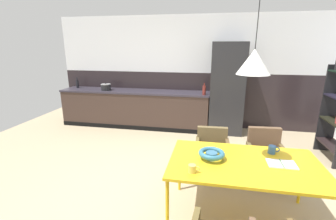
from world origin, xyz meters
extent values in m
plane|color=tan|center=(0.00, 0.00, 0.00)|extent=(8.51, 8.51, 0.00)
cube|color=#282023|center=(0.00, 2.86, 0.65)|extent=(6.55, 0.12, 1.31)
cube|color=silver|center=(0.00, 2.86, 1.96)|extent=(6.55, 0.12, 1.31)
cube|color=#3A2B24|center=(-1.34, 2.50, 0.42)|extent=(3.56, 0.60, 0.85)
cube|color=#302B36|center=(-1.34, 2.50, 0.87)|extent=(3.59, 0.63, 0.04)
cube|color=black|center=(-1.34, 2.19, 0.05)|extent=(3.56, 0.01, 0.10)
cube|color=#232326|center=(0.82, 2.50, 1.01)|extent=(0.73, 0.60, 2.01)
cube|color=gold|center=(0.88, -0.39, 0.71)|extent=(1.60, 0.95, 0.03)
cylinder|color=gold|center=(0.12, 0.04, 0.35)|extent=(0.04, 0.04, 0.69)
cylinder|color=gold|center=(1.64, 0.04, 0.35)|extent=(0.04, 0.04, 0.69)
cylinder|color=gold|center=(0.12, -0.83, 0.35)|extent=(0.04, 0.04, 0.69)
cube|color=brown|center=(0.54, 0.46, 0.40)|extent=(0.50, 0.48, 0.06)
cube|color=brown|center=(0.54, 0.66, 0.58)|extent=(0.46, 0.10, 0.30)
cube|color=brown|center=(0.76, 0.47, 0.50)|extent=(0.07, 0.42, 0.14)
cube|color=brown|center=(0.32, 0.45, 0.50)|extent=(0.07, 0.42, 0.14)
cylinder|color=black|center=(0.75, 0.28, 0.18)|extent=(0.02, 0.02, 0.37)
cylinder|color=black|center=(0.35, 0.26, 0.18)|extent=(0.02, 0.02, 0.37)
cylinder|color=black|center=(0.74, 0.66, 0.18)|extent=(0.02, 0.02, 0.37)
cylinder|color=black|center=(0.34, 0.64, 0.18)|extent=(0.02, 0.02, 0.37)
cylinder|color=black|center=(0.74, 0.47, 0.01)|extent=(0.03, 0.41, 0.02)
cylinder|color=black|center=(0.34, 0.45, 0.01)|extent=(0.03, 0.41, 0.02)
cube|color=brown|center=(1.29, 0.41, 0.39)|extent=(0.51, 0.49, 0.06)
cube|color=brown|center=(1.28, 0.61, 0.61)|extent=(0.46, 0.11, 0.37)
cube|color=brown|center=(1.51, 0.43, 0.49)|extent=(0.08, 0.42, 0.14)
cube|color=brown|center=(1.07, 0.40, 0.49)|extent=(0.08, 0.42, 0.14)
cylinder|color=black|center=(1.51, 0.24, 0.18)|extent=(0.02, 0.02, 0.36)
cylinder|color=black|center=(1.11, 0.21, 0.18)|extent=(0.02, 0.02, 0.36)
cylinder|color=black|center=(1.48, 0.62, 0.18)|extent=(0.02, 0.02, 0.36)
cylinder|color=black|center=(1.08, 0.59, 0.18)|extent=(0.02, 0.02, 0.36)
cylinder|color=black|center=(1.49, 0.43, 0.01)|extent=(0.05, 0.41, 0.02)
cylinder|color=black|center=(1.09, 0.40, 0.01)|extent=(0.05, 0.41, 0.02)
cylinder|color=#33607F|center=(0.53, -0.38, 0.76)|extent=(0.13, 0.13, 0.08)
torus|color=#2E667D|center=(0.53, -0.38, 0.79)|extent=(0.29, 0.29, 0.05)
cube|color=white|center=(1.19, -0.37, 0.73)|extent=(0.14, 0.19, 0.01)
cube|color=white|center=(1.33, -0.37, 0.73)|extent=(0.14, 0.19, 0.01)
cube|color=#4C7F4C|center=(1.26, -0.37, 0.74)|extent=(0.01, 0.20, 0.00)
cylinder|color=#335B93|center=(1.21, -0.11, 0.77)|extent=(0.08, 0.08, 0.09)
torus|color=#335B93|center=(1.27, -0.11, 0.77)|extent=(0.06, 0.01, 0.06)
cylinder|color=gold|center=(0.35, -0.71, 0.76)|extent=(0.08, 0.08, 0.08)
torus|color=gold|center=(0.40, -0.71, 0.77)|extent=(0.06, 0.01, 0.06)
cylinder|color=black|center=(-2.03, 2.42, 0.96)|extent=(0.23, 0.23, 0.14)
cylinder|color=gray|center=(-2.03, 2.42, 1.03)|extent=(0.24, 0.24, 0.01)
sphere|color=black|center=(-2.03, 2.42, 1.05)|extent=(0.02, 0.02, 0.02)
cylinder|color=maroon|center=(0.33, 2.30, 0.99)|extent=(0.07, 0.07, 0.20)
cylinder|color=maroon|center=(0.33, 2.30, 1.12)|extent=(0.03, 0.03, 0.06)
cylinder|color=black|center=(-2.88, 2.58, 0.98)|extent=(0.07, 0.07, 0.19)
cylinder|color=black|center=(-2.88, 2.58, 1.11)|extent=(0.03, 0.03, 0.08)
cube|color=black|center=(2.62, 1.82, 0.81)|extent=(0.30, 0.03, 1.61)
cube|color=black|center=(2.62, 1.45, 0.25)|extent=(0.30, 0.73, 0.02)
cylinder|color=black|center=(0.88, -0.38, 2.23)|extent=(0.01, 0.01, 0.67)
cone|color=silver|center=(0.88, -0.38, 1.78)|extent=(0.32, 0.32, 0.24)
camera|label=1|loc=(0.50, -2.77, 1.93)|focal=24.92mm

